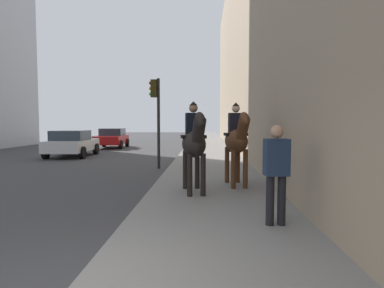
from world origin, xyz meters
name	(u,v)px	position (x,y,z in m)	size (l,w,h in m)	color
mounted_horse_near	(194,142)	(4.97, -1.17, 1.38)	(2.14, 0.82, 2.27)	black
mounted_horse_far	(237,140)	(5.90, -2.31, 1.40)	(2.15, 0.74, 2.30)	#4C2B16
pedestrian_greeting	(276,168)	(2.48, -2.65, 1.10)	(0.30, 0.43, 1.70)	black
car_near_lane	(112,138)	(20.71, 5.43, 0.75)	(3.89, 2.16, 1.44)	maroon
car_mid_lane	(72,143)	(14.48, 5.85, 0.75)	(4.00, 2.26, 1.44)	#B7BABF
traffic_light_near_curb	(156,108)	(10.04, 0.52, 2.44)	(0.20, 0.44, 3.63)	black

